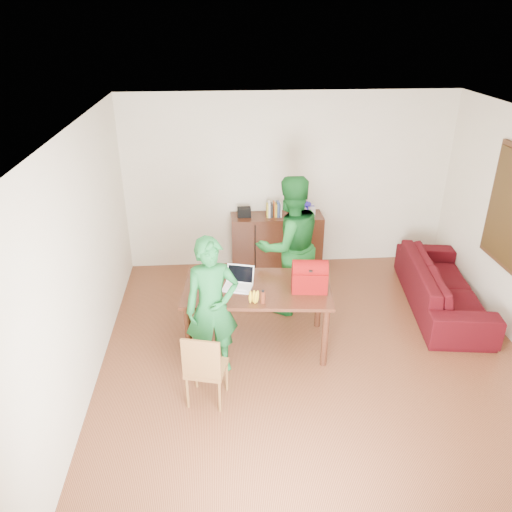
{
  "coord_description": "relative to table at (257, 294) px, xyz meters",
  "views": [
    {
      "loc": [
        -1.07,
        -4.55,
        3.68
      ],
      "look_at": [
        -0.66,
        0.71,
        1.1
      ],
      "focal_mm": 35.0,
      "sensor_mm": 36.0,
      "label": 1
    }
  ],
  "objects": [
    {
      "name": "room",
      "position": [
        0.67,
        -0.38,
        0.61
      ],
      "size": [
        5.2,
        5.7,
        2.9
      ],
      "color": "#482212",
      "rests_on": "ground"
    },
    {
      "name": "table",
      "position": [
        0.0,
        0.0,
        0.0
      ],
      "size": [
        1.8,
        1.13,
        0.8
      ],
      "rotation": [
        0.0,
        0.0,
        -0.1
      ],
      "color": "black",
      "rests_on": "ground"
    },
    {
      "name": "chair",
      "position": [
        -0.6,
        -0.96,
        -0.45
      ],
      "size": [
        0.47,
        0.46,
        0.86
      ],
      "rotation": [
        0.0,
        0.0,
        -0.25
      ],
      "color": "brown",
      "rests_on": "ground"
    },
    {
      "name": "person_near",
      "position": [
        -0.53,
        -0.43,
        0.11
      ],
      "size": [
        0.65,
        0.49,
        1.62
      ],
      "primitive_type": "imported",
      "rotation": [
        0.0,
        0.0,
        0.18
      ],
      "color": "#156229",
      "rests_on": "ground"
    },
    {
      "name": "person_far",
      "position": [
        0.48,
        0.79,
        0.25
      ],
      "size": [
        1.11,
        0.98,
        1.89
      ],
      "primitive_type": "imported",
      "rotation": [
        0.0,
        0.0,
        3.48
      ],
      "color": "#12521B",
      "rests_on": "ground"
    },
    {
      "name": "laptop",
      "position": [
        -0.23,
        -0.03,
        0.15
      ],
      "size": [
        0.38,
        0.31,
        0.23
      ],
      "rotation": [
        0.0,
        0.0,
        -0.28
      ],
      "color": "white",
      "rests_on": "table"
    },
    {
      "name": "bananas",
      "position": [
        -0.07,
        -0.35,
        0.13
      ],
      "size": [
        0.18,
        0.15,
        0.06
      ],
      "primitive_type": null,
      "rotation": [
        0.0,
        0.0,
        -0.41
      ],
      "color": "gold",
      "rests_on": "table"
    },
    {
      "name": "bottle",
      "position": [
        0.03,
        -0.37,
        0.18
      ],
      "size": [
        0.06,
        0.06,
        0.16
      ],
      "primitive_type": "cylinder",
      "rotation": [
        0.0,
        0.0,
        0.23
      ],
      "color": "#552213",
      "rests_on": "table"
    },
    {
      "name": "red_bag",
      "position": [
        0.59,
        -0.12,
        0.25
      ],
      "size": [
        0.42,
        0.28,
        0.3
      ],
      "primitive_type": "cube",
      "rotation": [
        0.0,
        0.0,
        -0.11
      ],
      "color": "maroon",
      "rests_on": "table"
    },
    {
      "name": "sofa",
      "position": [
        2.61,
        0.68,
        -0.38
      ],
      "size": [
        1.14,
        2.28,
        0.64
      ],
      "primitive_type": "imported",
      "rotation": [
        0.0,
        0.0,
        1.44
      ],
      "color": "#34060C",
      "rests_on": "ground"
    }
  ]
}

